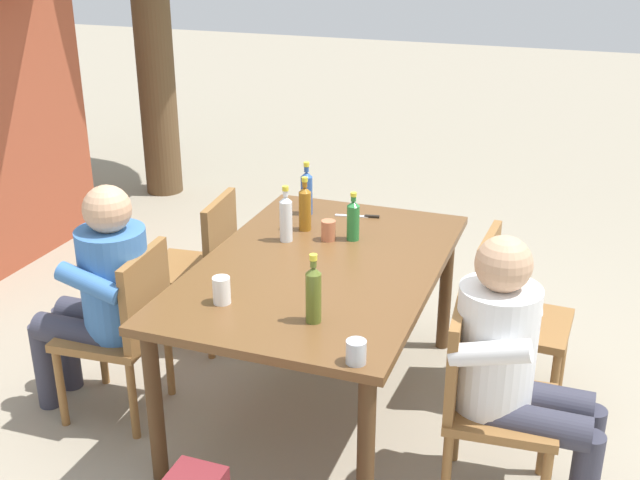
# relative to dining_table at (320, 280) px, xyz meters

# --- Properties ---
(ground_plane) EXTENTS (24.00, 24.00, 0.00)m
(ground_plane) POSITION_rel_dining_table_xyz_m (0.00, 0.00, -0.69)
(ground_plane) COLOR gray
(dining_table) EXTENTS (1.70, 1.09, 0.77)m
(dining_table) POSITION_rel_dining_table_xyz_m (0.00, 0.00, 0.00)
(dining_table) COLOR brown
(dining_table) RESTS_ON ground_plane
(chair_far_left) EXTENTS (0.47, 0.47, 0.87)m
(chair_far_left) POSITION_rel_dining_table_xyz_m (-0.38, 0.84, -0.20)
(chair_far_left) COLOR olive
(chair_far_left) RESTS_ON ground_plane
(chair_near_left) EXTENTS (0.47, 0.47, 0.87)m
(chair_near_left) POSITION_rel_dining_table_xyz_m (-0.39, -0.84, -0.20)
(chair_near_left) COLOR olive
(chair_near_left) RESTS_ON ground_plane
(chair_near_right) EXTENTS (0.46, 0.46, 0.87)m
(chair_near_right) POSITION_rel_dining_table_xyz_m (0.39, -0.84, -0.20)
(chair_near_right) COLOR olive
(chair_near_right) RESTS_ON ground_plane
(chair_far_right) EXTENTS (0.48, 0.48, 0.87)m
(chair_far_right) POSITION_rel_dining_table_xyz_m (0.39, 0.84, -0.20)
(chair_far_right) COLOR olive
(chair_far_right) RESTS_ON ground_plane
(person_in_white_shirt) EXTENTS (0.47, 0.62, 1.18)m
(person_in_white_shirt) POSITION_rel_dining_table_xyz_m (-0.38, 0.95, -0.03)
(person_in_white_shirt) COLOR #3D70B2
(person_in_white_shirt) RESTS_ON ground_plane
(person_in_plaid_shirt) EXTENTS (0.47, 0.62, 1.18)m
(person_in_plaid_shirt) POSITION_rel_dining_table_xyz_m (-0.38, -0.95, -0.03)
(person_in_plaid_shirt) COLOR white
(person_in_plaid_shirt) RESTS_ON ground_plane
(bottle_olive) EXTENTS (0.06, 0.06, 0.29)m
(bottle_olive) POSITION_rel_dining_table_xyz_m (-0.54, -0.17, 0.21)
(bottle_olive) COLOR #566623
(bottle_olive) RESTS_ON dining_table
(bottle_clear) EXTENTS (0.06, 0.06, 0.29)m
(bottle_clear) POSITION_rel_dining_table_xyz_m (0.21, 0.25, 0.21)
(bottle_clear) COLOR white
(bottle_clear) RESTS_ON dining_table
(bottle_amber) EXTENTS (0.06, 0.06, 0.29)m
(bottle_amber) POSITION_rel_dining_table_xyz_m (0.38, 0.22, 0.21)
(bottle_amber) COLOR #996019
(bottle_amber) RESTS_ON dining_table
(bottle_green) EXTENTS (0.06, 0.06, 0.25)m
(bottle_green) POSITION_rel_dining_table_xyz_m (0.33, -0.06, 0.19)
(bottle_green) COLOR #287A38
(bottle_green) RESTS_ON dining_table
(bottle_blue) EXTENTS (0.06, 0.06, 0.29)m
(bottle_blue) POSITION_rel_dining_table_xyz_m (0.60, 0.29, 0.21)
(bottle_blue) COLOR #2D56A3
(bottle_blue) RESTS_ON dining_table
(cup_terracotta) EXTENTS (0.07, 0.07, 0.10)m
(cup_terracotta) POSITION_rel_dining_table_xyz_m (0.29, 0.06, 0.13)
(cup_terracotta) COLOR #BC6B47
(cup_terracotta) RESTS_ON dining_table
(cup_steel) EXTENTS (0.08, 0.08, 0.09)m
(cup_steel) POSITION_rel_dining_table_xyz_m (-0.78, -0.42, 0.13)
(cup_steel) COLOR #B2B7BC
(cup_steel) RESTS_ON dining_table
(cup_white) EXTENTS (0.07, 0.07, 0.12)m
(cup_white) POSITION_rel_dining_table_xyz_m (-0.52, 0.25, 0.14)
(cup_white) COLOR white
(cup_white) RESTS_ON dining_table
(table_knife) EXTENTS (0.07, 0.24, 0.01)m
(table_knife) POSITION_rel_dining_table_xyz_m (0.65, 0.00, 0.09)
(table_knife) COLOR silver
(table_knife) RESTS_ON dining_table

